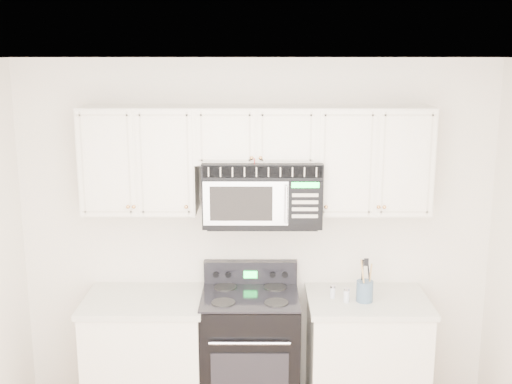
{
  "coord_description": "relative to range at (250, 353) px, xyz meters",
  "views": [
    {
      "loc": [
        0.01,
        -2.87,
        2.66
      ],
      "look_at": [
        0.0,
        1.3,
        1.73
      ],
      "focal_mm": 45.0,
      "sensor_mm": 36.0,
      "label": 1
    }
  ],
  "objects": [
    {
      "name": "room",
      "position": [
        0.04,
        -1.46,
        0.82
      ],
      "size": [
        3.51,
        3.51,
        2.61
      ],
      "color": "#9F7859",
      "rests_on": "ground"
    },
    {
      "name": "shaker_salt",
      "position": [
        0.59,
        -0.02,
        0.48
      ],
      "size": [
        0.04,
        0.04,
        0.09
      ],
      "color": "silver",
      "rests_on": "base_cabinet_right"
    },
    {
      "name": "upper_cabinets",
      "position": [
        0.04,
        0.13,
        1.45
      ],
      "size": [
        2.44,
        0.37,
        0.75
      ],
      "color": "silver",
      "rests_on": "ground"
    },
    {
      "name": "utensil_crock",
      "position": [
        0.81,
        -0.08,
        0.52
      ],
      "size": [
        0.12,
        0.12,
        0.32
      ],
      "color": "#3E566E",
      "rests_on": "base_cabinet_right"
    },
    {
      "name": "range",
      "position": [
        0.0,
        0.0,
        0.0
      ],
      "size": [
        0.7,
        0.64,
        1.1
      ],
      "color": "black",
      "rests_on": "ground"
    },
    {
      "name": "microwave",
      "position": [
        0.09,
        0.08,
        1.19
      ],
      "size": [
        0.82,
        0.46,
        0.45
      ],
      "color": "black",
      "rests_on": "ground"
    },
    {
      "name": "shaker_pepper",
      "position": [
        0.68,
        -0.09,
        0.49
      ],
      "size": [
        0.04,
        0.04,
        0.1
      ],
      "color": "silver",
      "rests_on": "base_cabinet_right"
    },
    {
      "name": "base_cabinet_right",
      "position": [
        0.84,
        -0.02,
        -0.06
      ],
      "size": [
        0.86,
        0.65,
        0.92
      ],
      "color": "silver",
      "rests_on": "ground"
    },
    {
      "name": "base_cabinet_left",
      "position": [
        -0.76,
        -0.02,
        -0.06
      ],
      "size": [
        0.86,
        0.65,
        0.92
      ],
      "color": "silver",
      "rests_on": "ground"
    }
  ]
}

